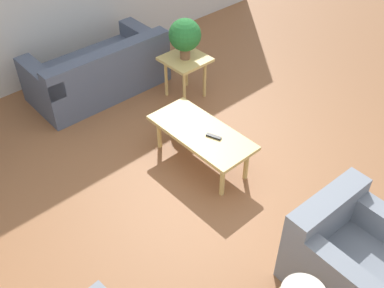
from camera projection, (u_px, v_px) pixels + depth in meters
ground_plane at (226, 181)px, 4.64m from camera, size 14.00×14.00×0.00m
sofa at (99, 72)px, 5.73m from camera, size 0.89×1.73×0.71m
armchair at (348, 256)px, 3.58m from camera, size 0.89×0.86×0.76m
coffee_table at (201, 135)px, 4.62m from camera, size 1.16×0.53×0.43m
side_table_plant at (185, 64)px, 5.53m from camera, size 0.51×0.51×0.55m
potted_plant at (185, 35)px, 5.27m from camera, size 0.39×0.39×0.50m
remote_control at (214, 137)px, 4.51m from camera, size 0.16×0.09×0.02m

